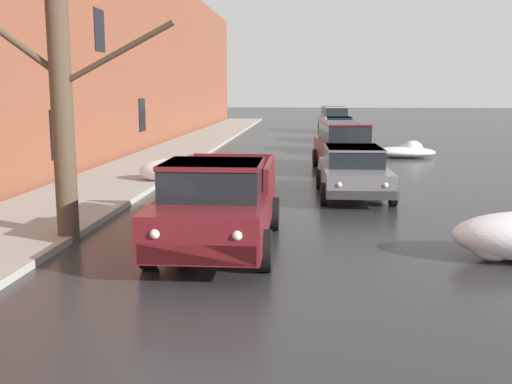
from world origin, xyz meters
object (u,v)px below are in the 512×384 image
object	(u,v)px
sedan_grey_parked_kerbside_close	(353,170)
sedan_darkblue_queued_behind_truck	(339,129)
bare_tree_second_along_sidewalk	(62,66)
pickup_truck_maroon_approaching_near_lane	(218,204)
suv_silver_at_far_intersection	(334,118)
sedan_black_parked_far_down_block	(342,136)
suv_maroon_parked_kerbside_mid	(343,144)

from	to	relation	value
sedan_grey_parked_kerbside_close	sedan_darkblue_queued_behind_truck	bearing A→B (deg)	88.46
bare_tree_second_along_sidewalk	sedan_darkblue_queued_behind_truck	world-z (taller)	bare_tree_second_along_sidewalk
pickup_truck_maroon_approaching_near_lane	bare_tree_second_along_sidewalk	bearing A→B (deg)	173.94
sedan_grey_parked_kerbside_close	suv_silver_at_far_intersection	distance (m)	26.32
sedan_grey_parked_kerbside_close	sedan_black_parked_far_down_block	bearing A→B (deg)	88.42
pickup_truck_maroon_approaching_near_lane	sedan_darkblue_queued_behind_truck	world-z (taller)	pickup_truck_maroon_approaching_near_lane
suv_maroon_parked_kerbside_mid	sedan_black_parked_far_down_block	distance (m)	6.96
pickup_truck_maroon_approaching_near_lane	suv_maroon_parked_kerbside_mid	xyz separation A→B (m)	(3.02, 11.52, 0.11)
sedan_black_parked_far_down_block	sedan_darkblue_queued_behind_truck	size ratio (longest dim) A/B	0.99
bare_tree_second_along_sidewalk	sedan_darkblue_queued_behind_truck	xyz separation A→B (m)	(6.55, 24.10, -2.73)
sedan_grey_parked_kerbside_close	suv_silver_at_far_intersection	size ratio (longest dim) A/B	0.94
pickup_truck_maroon_approaching_near_lane	suv_maroon_parked_kerbside_mid	distance (m)	11.91
bare_tree_second_along_sidewalk	suv_maroon_parked_kerbside_mid	size ratio (longest dim) A/B	1.50
sedan_grey_parked_kerbside_close	suv_maroon_parked_kerbside_mid	xyz separation A→B (m)	(0.02, 5.53, 0.23)
sedan_black_parked_far_down_block	suv_maroon_parked_kerbside_mid	bearing A→B (deg)	-92.68
sedan_grey_parked_kerbside_close	suv_silver_at_far_intersection	world-z (taller)	suv_silver_at_far_intersection
suv_maroon_parked_kerbside_mid	suv_silver_at_far_intersection	bearing A→B (deg)	88.59
pickup_truck_maroon_approaching_near_lane	sedan_grey_parked_kerbside_close	world-z (taller)	pickup_truck_maroon_approaching_near_lane
suv_maroon_parked_kerbside_mid	sedan_black_parked_far_down_block	bearing A→B (deg)	87.32
suv_silver_at_far_intersection	bare_tree_second_along_sidewalk	bearing A→B (deg)	-101.64
pickup_truck_maroon_approaching_near_lane	sedan_darkblue_queued_behind_truck	bearing A→B (deg)	81.86
sedan_grey_parked_kerbside_close	sedan_black_parked_far_down_block	xyz separation A→B (m)	(0.34, 12.48, -0.00)
sedan_grey_parked_kerbside_close	pickup_truck_maroon_approaching_near_lane	bearing A→B (deg)	-116.61
bare_tree_second_along_sidewalk	pickup_truck_maroon_approaching_near_lane	xyz separation A→B (m)	(3.06, -0.32, -2.60)
bare_tree_second_along_sidewalk	sedan_darkblue_queued_behind_truck	bearing A→B (deg)	74.79
pickup_truck_maroon_approaching_near_lane	suv_silver_at_far_intersection	xyz separation A→B (m)	(3.53, 32.30, 0.11)
sedan_darkblue_queued_behind_truck	bare_tree_second_along_sidewalk	bearing A→B (deg)	-105.21
sedan_darkblue_queued_behind_truck	sedan_grey_parked_kerbside_close	bearing A→B (deg)	-91.54
sedan_darkblue_queued_behind_truck	sedan_black_parked_far_down_block	bearing A→B (deg)	-91.45
suv_silver_at_far_intersection	pickup_truck_maroon_approaching_near_lane	bearing A→B (deg)	-96.23
sedan_darkblue_queued_behind_truck	pickup_truck_maroon_approaching_near_lane	bearing A→B (deg)	-98.14
suv_maroon_parked_kerbside_mid	suv_silver_at_far_intersection	xyz separation A→B (m)	(0.51, 20.78, 0.00)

